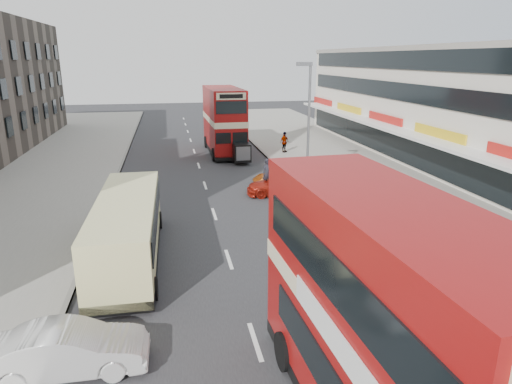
{
  "coord_description": "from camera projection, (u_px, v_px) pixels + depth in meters",
  "views": [
    {
      "loc": [
        -2.27,
        -9.73,
        8.36
      ],
      "look_at": [
        0.96,
        6.75,
        3.36
      ],
      "focal_mm": 31.63,
      "sensor_mm": 36.0,
      "label": 1
    }
  ],
  "objects": [
    {
      "name": "car_right_b",
      "position": [
        281.0,
        178.0,
        30.66
      ],
      "size": [
        3.88,
        1.81,
        1.08
      ],
      "primitive_type": "imported",
      "rotation": [
        0.0,
        0.0,
        -1.57
      ],
      "color": "#C25B13",
      "rests_on": "ground"
    },
    {
      "name": "pavement_right",
      "position": [
        369.0,
        176.0,
        32.95
      ],
      "size": [
        12.0,
        90.0,
        0.15
      ],
      "primitive_type": "cube",
      "color": "gray",
      "rests_on": "ground"
    },
    {
      "name": "kerb_right",
      "position": [
        291.0,
        180.0,
        31.86
      ],
      "size": [
        0.2,
        90.0,
        0.16
      ],
      "primitive_type": "cube",
      "color": "gray",
      "rests_on": "ground"
    },
    {
      "name": "road_surface",
      "position": [
        205.0,
        185.0,
        30.76
      ],
      "size": [
        12.0,
        90.0,
        0.01
      ],
      "primitive_type": "cube",
      "color": "#28282B",
      "rests_on": "ground"
    },
    {
      "name": "pedestrian_near",
      "position": [
        347.0,
        196.0,
        24.94
      ],
      "size": [
        0.78,
        0.69,
        1.77
      ],
      "primitive_type": "imported",
      "rotation": [
        0.0,
        0.0,
        3.6
      ],
      "color": "gray",
      "rests_on": "pavement_right"
    },
    {
      "name": "car_right_a",
      "position": [
        283.0,
        185.0,
        28.46
      ],
      "size": [
        4.81,
        2.47,
        1.34
      ],
      "primitive_type": "imported",
      "rotation": [
        0.0,
        0.0,
        -1.71
      ],
      "color": "#A71E10",
      "rests_on": "ground"
    },
    {
      "name": "pavement_left",
      "position": [
        15.0,
        194.0,
        28.53
      ],
      "size": [
        12.0,
        90.0,
        0.15
      ],
      "primitive_type": "cube",
      "color": "gray",
      "rests_on": "ground"
    },
    {
      "name": "commercial_row",
      "position": [
        458.0,
        107.0,
        34.97
      ],
      "size": [
        9.9,
        46.2,
        9.3
      ],
      "color": "beige",
      "rests_on": "ground"
    },
    {
      "name": "street_lamp",
      "position": [
        308.0,
        116.0,
        28.72
      ],
      "size": [
        1.0,
        0.2,
        8.12
      ],
      "color": "slate",
      "rests_on": "ground"
    },
    {
      "name": "coach",
      "position": [
        128.0,
        227.0,
        19.05
      ],
      "size": [
        2.6,
        9.56,
        2.52
      ],
      "rotation": [
        0.0,
        0.0,
        -0.01
      ],
      "color": "black",
      "rests_on": "ground"
    },
    {
      "name": "car_left_front",
      "position": [
        69.0,
        350.0,
        12.33
      ],
      "size": [
        4.24,
        1.52,
        1.39
      ],
      "primitive_type": "imported",
      "rotation": [
        0.0,
        0.0,
        1.56
      ],
      "color": "silver",
      "rests_on": "ground"
    },
    {
      "name": "cyclist",
      "position": [
        268.0,
        181.0,
        28.82
      ],
      "size": [
        0.7,
        1.65,
        2.26
      ],
      "rotation": [
        0.0,
        0.0,
        0.01
      ],
      "color": "gray",
      "rests_on": "ground"
    },
    {
      "name": "bus_main",
      "position": [
        385.0,
        326.0,
        9.56
      ],
      "size": [
        3.21,
        10.01,
        5.49
      ],
      "rotation": [
        0.0,
        0.0,
        3.19
      ],
      "color": "black",
      "rests_on": "ground"
    },
    {
      "name": "kerb_left",
      "position": [
        112.0,
        189.0,
        29.62
      ],
      "size": [
        0.2,
        90.0,
        0.16
      ],
      "primitive_type": "cube",
      "color": "gray",
      "rests_on": "ground"
    },
    {
      "name": "bus_second",
      "position": [
        224.0,
        120.0,
        40.49
      ],
      "size": [
        2.99,
        10.26,
        5.64
      ],
      "rotation": [
        0.0,
        0.0,
        3.16
      ],
      "color": "black",
      "rests_on": "ground"
    },
    {
      "name": "pedestrian_far",
      "position": [
        284.0,
        142.0,
        40.64
      ],
      "size": [
        1.15,
        0.98,
        1.84
      ],
      "primitive_type": "imported",
      "rotation": [
        0.0,
        0.0,
        0.59
      ],
      "color": "gray",
      "rests_on": "pavement_right"
    }
  ]
}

